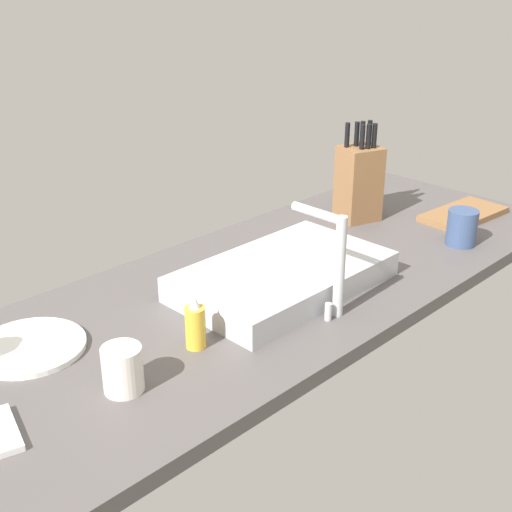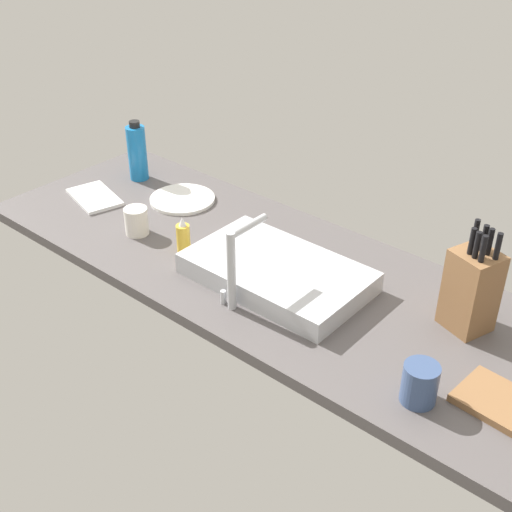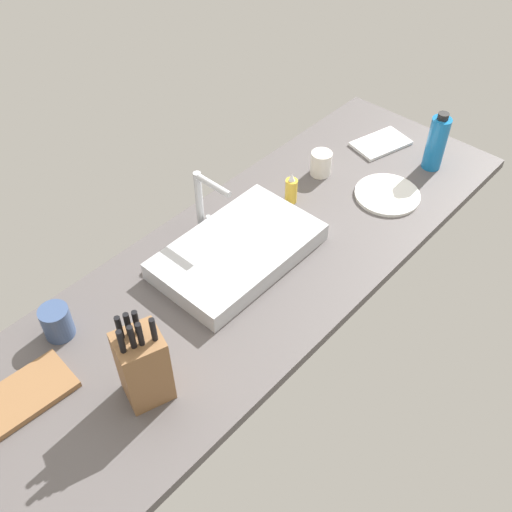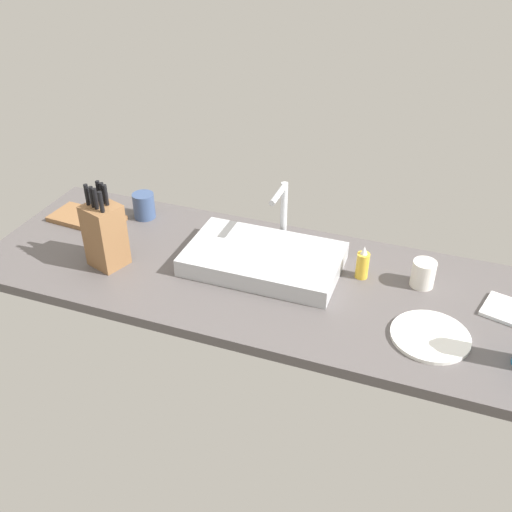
{
  "view_description": "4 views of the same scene",
  "coord_description": "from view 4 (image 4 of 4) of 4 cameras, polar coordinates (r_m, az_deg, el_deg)",
  "views": [
    {
      "loc": [
        104.2,
        103.86,
        77.62
      ],
      "look_at": [
        -0.78,
        -0.78,
        11.3
      ],
      "focal_mm": 48.2,
      "sensor_mm": 36.0,
      "label": 1
    },
    {
      "loc": [
        -103.86,
        129.73,
        111.9
      ],
      "look_at": [
        3.4,
        4.63,
        8.88
      ],
      "focal_mm": 47.47,
      "sensor_mm": 36.0,
      "label": 2
    },
    {
      "loc": [
        -96.05,
        -85.83,
        134.65
      ],
      "look_at": [
        -4.96,
        -3.23,
        10.15
      ],
      "focal_mm": 41.52,
      "sensor_mm": 36.0,
      "label": 3
    },
    {
      "loc": [
        48.54,
        -147.68,
        114.39
      ],
      "look_at": [
        -4.25,
        -3.17,
        12.73
      ],
      "focal_mm": 40.84,
      "sensor_mm": 36.0,
      "label": 4
    }
  ],
  "objects": [
    {
      "name": "cutting_board",
      "position": [
        2.31,
        -16.24,
        3.55
      ],
      "size": [
        28.66,
        16.26,
        1.8
      ],
      "primitive_type": "cube",
      "rotation": [
        0.0,
        0.0,
        -0.08
      ],
      "color": "brown",
      "rests_on": "countertop_slab"
    },
    {
      "name": "sink_basin",
      "position": [
        1.94,
        0.72,
        -0.31
      ],
      "size": [
        50.98,
        30.53,
        6.16
      ],
      "primitive_type": "cube",
      "color": "#B7BABF",
      "rests_on": "countertop_slab"
    },
    {
      "name": "ceramic_cup",
      "position": [
        2.26,
        -10.92,
        4.86
      ],
      "size": [
        8.18,
        8.18,
        9.83
      ],
      "primitive_type": "cylinder",
      "color": "#384C75",
      "rests_on": "countertop_slab"
    },
    {
      "name": "countertop_slab",
      "position": [
        1.92,
        1.52,
        -2.48
      ],
      "size": [
        198.43,
        67.41,
        3.5
      ],
      "primitive_type": "cube",
      "color": "#514C4C",
      "rests_on": "ground"
    },
    {
      "name": "knife_block",
      "position": [
        1.98,
        -14.58,
        2.09
      ],
      "size": [
        13.74,
        13.23,
        29.06
      ],
      "rotation": [
        0.0,
        0.0,
        -0.33
      ],
      "color": "brown",
      "rests_on": "countertop_slab"
    },
    {
      "name": "soap_bottle",
      "position": [
        1.91,
        10.39,
        -0.79
      ],
      "size": [
        4.19,
        4.19,
        11.73
      ],
      "color": "gold",
      "rests_on": "countertop_slab"
    },
    {
      "name": "faucet",
      "position": [
        2.01,
        2.64,
        4.57
      ],
      "size": [
        5.5,
        14.64,
        23.29
      ],
      "color": "#B7BABF",
      "rests_on": "countertop_slab"
    },
    {
      "name": "coffee_mug",
      "position": [
        1.92,
        16.06,
        -1.68
      ],
      "size": [
        7.49,
        7.49,
        8.88
      ],
      "primitive_type": "cylinder",
      "color": "silver",
      "rests_on": "countertop_slab"
    },
    {
      "name": "dinner_plate",
      "position": [
        1.74,
        16.7,
        -7.54
      ],
      "size": [
        22.57,
        22.57,
        1.2
      ],
      "primitive_type": "cylinder",
      "color": "white",
      "rests_on": "countertop_slab"
    }
  ]
}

